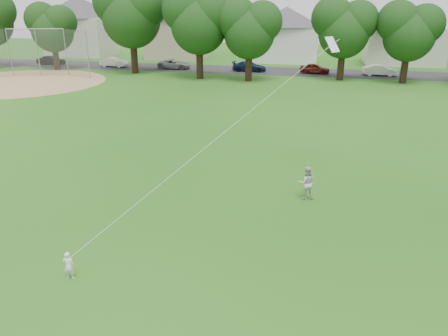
% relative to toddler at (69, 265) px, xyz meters
% --- Properties ---
extents(ground, '(160.00, 160.00, 0.00)m').
position_rel_toddler_xyz_m(ground, '(1.75, 2.62, -0.47)').
color(ground, '#1E5613').
rests_on(ground, ground).
extents(street, '(90.00, 7.00, 0.01)m').
position_rel_toddler_xyz_m(street, '(1.75, 44.62, -0.47)').
color(street, '#2D2D30').
rests_on(street, ground).
extents(dirt_infield, '(18.00, 18.00, 0.02)m').
position_rel_toddler_xyz_m(dirt_infield, '(-24.25, 30.62, -0.46)').
color(dirt_infield, '#9E7F51').
rests_on(dirt_infield, ground).
extents(toddler, '(0.39, 0.30, 0.95)m').
position_rel_toddler_xyz_m(toddler, '(0.00, 0.00, 0.00)').
color(toddler, white).
rests_on(toddler, ground).
extents(older_boy, '(0.86, 0.75, 1.50)m').
position_rel_toddler_xyz_m(older_boy, '(6.90, 7.59, 0.28)').
color(older_boy, beige).
rests_on(older_boy, ground).
extents(kite, '(4.21, 5.99, 14.49)m').
position_rel_toddler_xyz_m(kite, '(3.78, 5.52, 3.00)').
color(kite, white).
rests_on(kite, ground).
extents(baseball_backstop, '(11.37, 4.87, 5.21)m').
position_rel_toddler_xyz_m(baseball_backstop, '(-24.37, 34.43, 2.13)').
color(baseball_backstop, gray).
rests_on(baseball_backstop, ground).
extents(tree_row, '(81.79, 9.20, 11.32)m').
position_rel_toddler_xyz_m(tree_row, '(5.45, 38.43, 6.18)').
color(tree_row, black).
rests_on(tree_row, ground).
extents(parked_cars, '(72.66, 2.22, 1.28)m').
position_rel_toddler_xyz_m(parked_cars, '(5.97, 43.62, 0.14)').
color(parked_cars, black).
rests_on(parked_cars, ground).
extents(house_row, '(77.43, 14.19, 10.38)m').
position_rel_toddler_xyz_m(house_row, '(0.95, 54.62, 4.58)').
color(house_row, beige).
rests_on(house_row, ground).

